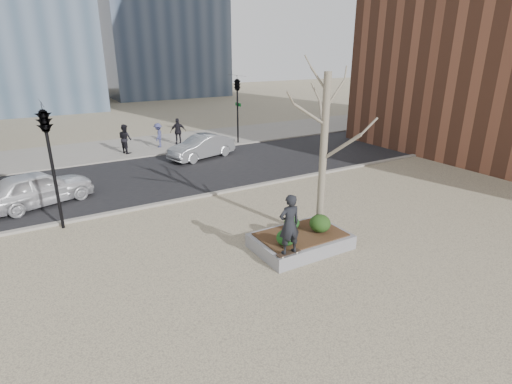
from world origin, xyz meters
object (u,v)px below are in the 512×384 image
skateboarder (289,224)px  police_car (38,188)px  skateboard (288,254)px  planter (300,241)px

skateboarder → police_car: skateboarder is taller
skateboarder → skateboard: bearing=-86.1°
skateboarder → police_car: bearing=-53.8°
skateboard → skateboarder: skateboarder is taller
planter → skateboarder: skateboarder is taller
planter → skateboard: (-1.10, -0.88, 0.26)m
skateboard → police_car: police_car is taller
skateboard → planter: bearing=35.9°
skateboard → skateboarder: bearing=-92.8°
planter → skateboard: bearing=-141.3°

